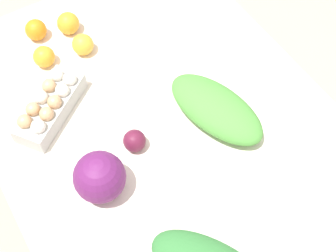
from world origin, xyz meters
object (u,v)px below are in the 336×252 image
at_px(egg_carton, 50,105).
at_px(beet_root, 135,141).
at_px(orange_0, 44,57).
at_px(cabbage_purple, 100,177).
at_px(orange_2, 36,30).
at_px(greens_bunch_dandelion, 216,109).
at_px(orange_1, 68,23).
at_px(orange_3, 83,45).

relative_size(egg_carton, beet_root, 4.18).
bearing_deg(beet_root, orange_0, -167.47).
bearing_deg(orange_0, egg_carton, -18.08).
distance_m(egg_carton, beet_root, 0.29).
xyz_separation_m(beet_root, orange_0, (-0.44, -0.10, 0.00)).
relative_size(cabbage_purple, orange_2, 1.98).
xyz_separation_m(greens_bunch_dandelion, orange_0, (-0.47, -0.36, -0.01)).
relative_size(beet_root, orange_2, 0.92).
distance_m(cabbage_purple, orange_1, 0.63).
bearing_deg(beet_root, orange_3, 175.23).
distance_m(egg_carton, greens_bunch_dandelion, 0.51).
bearing_deg(greens_bunch_dandelion, egg_carton, -122.99).
relative_size(greens_bunch_dandelion, orange_0, 4.69).
bearing_deg(beet_root, cabbage_purple, -64.62).
height_order(orange_1, orange_3, orange_1).
xyz_separation_m(orange_2, orange_3, (0.14, 0.11, -0.00)).
xyz_separation_m(egg_carton, beet_root, (0.24, 0.16, -0.01)).
relative_size(cabbage_purple, greens_bunch_dandelion, 0.43).
bearing_deg(orange_1, cabbage_purple, -16.62).
relative_size(egg_carton, orange_1, 3.67).
bearing_deg(orange_1, egg_carton, -34.01).
xyz_separation_m(cabbage_purple, greens_bunch_dandelion, (-0.04, 0.41, -0.03)).
relative_size(cabbage_purple, orange_1, 1.88).
xyz_separation_m(beet_root, orange_3, (-0.42, 0.03, 0.00)).
height_order(cabbage_purple, greens_bunch_dandelion, cabbage_purple).
distance_m(orange_1, orange_2, 0.11).
relative_size(cabbage_purple, orange_3, 1.99).
bearing_deg(egg_carton, beet_root, 87.32).
height_order(greens_bunch_dandelion, beet_root, greens_bunch_dandelion).
height_order(orange_0, orange_3, orange_3).
xyz_separation_m(cabbage_purple, beet_root, (-0.07, 0.15, -0.04)).
relative_size(orange_0, orange_1, 0.93).
bearing_deg(orange_1, greens_bunch_dandelion, 22.11).
height_order(egg_carton, beet_root, egg_carton).
distance_m(orange_0, orange_3, 0.13).
distance_m(greens_bunch_dandelion, beet_root, 0.27).
xyz_separation_m(cabbage_purple, orange_1, (-0.60, 0.18, -0.03)).
xyz_separation_m(orange_1, orange_2, (-0.03, -0.11, -0.00)).
height_order(greens_bunch_dandelion, orange_3, greens_bunch_dandelion).
xyz_separation_m(orange_0, orange_3, (0.02, 0.13, 0.00)).
distance_m(greens_bunch_dandelion, orange_3, 0.51).
bearing_deg(orange_3, orange_1, -179.64).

